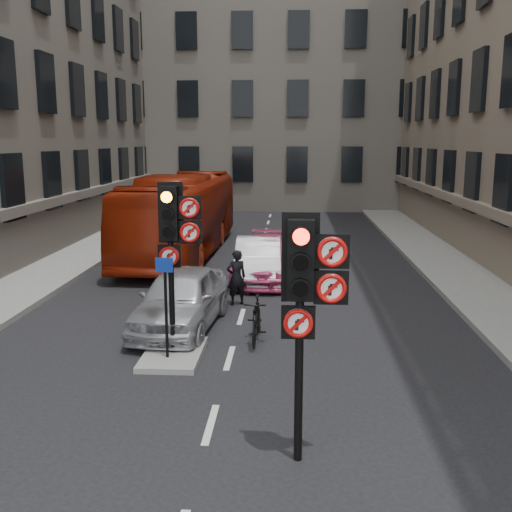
# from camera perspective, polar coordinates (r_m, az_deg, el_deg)

# --- Properties ---
(ground) EXTENTS (120.00, 120.00, 0.00)m
(ground) POSITION_cam_1_polar(r_m,az_deg,el_deg) (8.40, -6.29, -21.80)
(ground) COLOR black
(ground) RESTS_ON ground
(pavement_left) EXTENTS (3.00, 50.00, 0.16)m
(pavement_left) POSITION_cam_1_polar(r_m,az_deg,el_deg) (21.22, -20.23, -1.78)
(pavement_left) COLOR gray
(pavement_left) RESTS_ON ground
(pavement_right) EXTENTS (3.00, 50.00, 0.16)m
(pavement_right) POSITION_cam_1_polar(r_m,az_deg,el_deg) (20.35, 20.26, -2.31)
(pavement_right) COLOR gray
(pavement_right) RESTS_ON ground
(centre_island) EXTENTS (1.20, 2.00, 0.12)m
(centre_island) POSITION_cam_1_polar(r_m,az_deg,el_deg) (12.99, -7.88, -9.24)
(centre_island) COLOR gray
(centre_island) RESTS_ON ground
(building_far) EXTENTS (30.00, 14.00, 20.00)m
(building_far) POSITION_cam_1_polar(r_m,az_deg,el_deg) (45.29, 1.85, 17.98)
(building_far) COLOR #686058
(building_far) RESTS_ON ground
(signal_near) EXTENTS (0.91, 0.40, 3.58)m
(signal_near) POSITION_cam_1_polar(r_m,az_deg,el_deg) (8.18, 4.83, -2.87)
(signal_near) COLOR black
(signal_near) RESTS_ON ground
(signal_far) EXTENTS (0.91, 0.40, 3.58)m
(signal_far) POSITION_cam_1_polar(r_m,az_deg,el_deg) (12.31, -7.81, 2.35)
(signal_far) COLOR black
(signal_far) RESTS_ON centre_island
(car_silver) EXTENTS (2.11, 4.46, 1.47)m
(car_silver) POSITION_cam_1_polar(r_m,az_deg,el_deg) (14.70, -7.15, -4.05)
(car_silver) COLOR #B5B8BE
(car_silver) RESTS_ON ground
(car_white) EXTENTS (1.58, 4.18, 1.36)m
(car_white) POSITION_cam_1_polar(r_m,az_deg,el_deg) (19.57, 0.20, -0.33)
(car_white) COLOR white
(car_white) RESTS_ON ground
(car_pink) EXTENTS (2.30, 4.85, 1.37)m
(car_pink) POSITION_cam_1_polar(r_m,az_deg,el_deg) (19.71, 1.06, -0.24)
(car_pink) COLOR #CA3B6D
(car_pink) RESTS_ON ground
(bus_red) EXTENTS (3.00, 11.51, 3.19)m
(bus_red) POSITION_cam_1_polar(r_m,az_deg,el_deg) (24.01, -7.09, 3.92)
(bus_red) COLOR maroon
(bus_red) RESTS_ON ground
(motorcycle) EXTENTS (0.53, 1.72, 1.02)m
(motorcycle) POSITION_cam_1_polar(r_m,az_deg,el_deg) (13.71, 0.04, -6.05)
(motorcycle) COLOR black
(motorcycle) RESTS_ON ground
(motorcyclist) EXTENTS (0.67, 0.57, 1.56)m
(motorcyclist) POSITION_cam_1_polar(r_m,az_deg,el_deg) (16.61, -1.88, -2.06)
(motorcyclist) COLOR black
(motorcyclist) RESTS_ON ground
(info_sign) EXTENTS (0.36, 0.12, 2.10)m
(info_sign) POSITION_cam_1_polar(r_m,az_deg,el_deg) (12.25, -8.62, -3.57)
(info_sign) COLOR black
(info_sign) RESTS_ON centre_island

